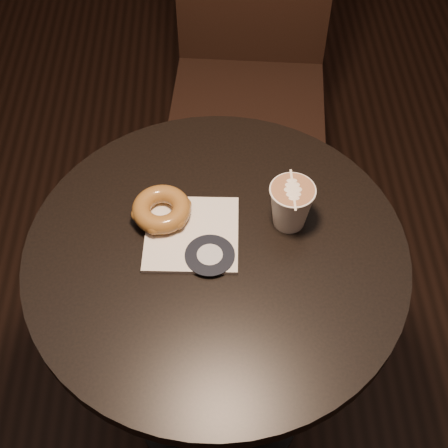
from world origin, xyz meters
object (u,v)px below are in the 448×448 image
object	(u,v)px
doughnut	(161,209)
cafe_table	(217,305)
chair	(251,49)
latte_cup	(291,206)
pastry_bag	(192,234)

from	to	relation	value
doughnut	cafe_table	bearing A→B (deg)	-36.75
chair	cafe_table	bearing A→B (deg)	-92.41
latte_cup	chair	bearing A→B (deg)	92.30
cafe_table	latte_cup	distance (m)	0.29
doughnut	latte_cup	distance (m)	0.24
cafe_table	chair	xyz separation A→B (m)	(0.11, 0.78, 0.05)
cafe_table	doughnut	world-z (taller)	doughnut
pastry_bag	latte_cup	distance (m)	0.19
cafe_table	pastry_bag	world-z (taller)	pastry_bag
cafe_table	pastry_bag	bearing A→B (deg)	143.57
cafe_table	latte_cup	size ratio (longest dim) A/B	8.08
chair	pastry_bag	distance (m)	0.78
pastry_bag	latte_cup	world-z (taller)	latte_cup
chair	pastry_bag	bearing A→B (deg)	-96.04
pastry_bag	latte_cup	bearing A→B (deg)	11.12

